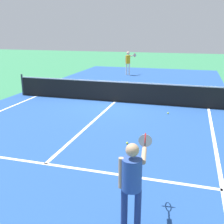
# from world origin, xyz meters

# --- Properties ---
(ground_plane) EXTENTS (60.00, 60.00, 0.00)m
(ground_plane) POSITION_xyz_m (0.00, 0.00, 0.00)
(ground_plane) COLOR #337F51
(court_surface_inbounds) EXTENTS (10.62, 24.40, 0.00)m
(court_surface_inbounds) POSITION_xyz_m (0.00, 0.00, 0.00)
(court_surface_inbounds) COLOR #234C93
(court_surface_inbounds) RESTS_ON ground_plane
(line_sideline_right) EXTENTS (0.10, 11.89, 0.01)m
(line_sideline_right) POSITION_xyz_m (4.11, -5.95, 0.00)
(line_sideline_right) COLOR white
(line_sideline_right) RESTS_ON ground_plane
(line_service_near) EXTENTS (8.22, 0.10, 0.01)m
(line_service_near) POSITION_xyz_m (0.00, -6.40, 0.00)
(line_service_near) COLOR white
(line_service_near) RESTS_ON ground_plane
(line_center_service) EXTENTS (0.10, 6.40, 0.01)m
(line_center_service) POSITION_xyz_m (0.00, -3.20, 0.00)
(line_center_service) COLOR white
(line_center_service) RESTS_ON ground_plane
(net) EXTENTS (9.85, 0.09, 1.07)m
(net) POSITION_xyz_m (0.00, 0.00, 0.49)
(net) COLOR #33383D
(net) RESTS_ON ground_plane
(player_near) EXTENTS (0.42, 1.18, 1.54)m
(player_near) POSITION_xyz_m (2.52, -8.03, 0.95)
(player_near) COLOR navy
(player_near) RESTS_ON ground_plane
(player_far) EXTENTS (0.65, 1.19, 1.71)m
(player_far) POSITION_xyz_m (-1.22, 7.91, 1.07)
(player_far) COLOR white
(player_far) RESTS_ON ground_plane
(tennis_ball_mid_court) EXTENTS (0.07, 0.07, 0.07)m
(tennis_ball_mid_court) POSITION_xyz_m (1.66, -4.63, 0.03)
(tennis_ball_mid_court) COLOR #CCE033
(tennis_ball_mid_court) RESTS_ON ground_plane
(tennis_ball_near_net) EXTENTS (0.07, 0.07, 0.07)m
(tennis_ball_near_net) POSITION_xyz_m (2.53, -1.27, 0.03)
(tennis_ball_near_net) COLOR #CCE033
(tennis_ball_near_net) RESTS_ON ground_plane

